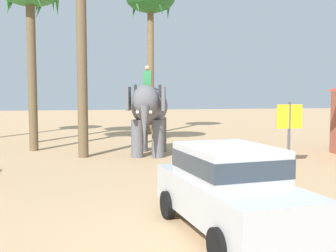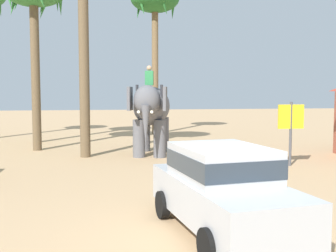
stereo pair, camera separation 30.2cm
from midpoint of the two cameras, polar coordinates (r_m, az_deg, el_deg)
ground_plane at (r=8.07m, az=7.70°, el=-15.16°), size 120.00×120.00×0.00m
car_sedan_foreground at (r=8.10m, az=7.48°, el=-8.24°), size 2.27×4.28×1.70m
elephant_with_mahout at (r=17.91m, az=-3.15°, el=2.25°), size 2.38×4.02×3.88m
palm_tree_behind_elephant at (r=27.86m, az=-2.78°, el=16.61°), size 3.20×3.20×9.78m
signboard_yellow at (r=15.94m, az=16.03°, el=0.70°), size 1.00×0.10×2.40m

